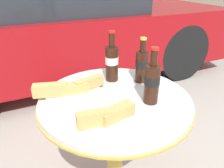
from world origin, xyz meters
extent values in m
cylinder|color=gold|center=(0.00, 0.00, 0.36)|extent=(0.08, 0.08, 0.68)
cylinder|color=gold|center=(0.00, 0.00, 0.70)|extent=(0.69, 0.69, 0.01)
cylinder|color=beige|center=(0.00, 0.00, 0.71)|extent=(0.67, 0.67, 0.02)
cylinder|color=#33190F|center=(0.19, 0.10, 0.80)|extent=(0.06, 0.06, 0.15)
cylinder|color=black|center=(0.19, 0.10, 0.82)|extent=(0.06, 0.06, 0.03)
cylinder|color=#33190F|center=(0.19, 0.10, 0.91)|extent=(0.03, 0.03, 0.06)
cylinder|color=gold|center=(0.19, 0.10, 0.94)|extent=(0.03, 0.03, 0.01)
cylinder|color=#33190F|center=(0.06, 0.17, 0.81)|extent=(0.06, 0.06, 0.17)
cylinder|color=silver|center=(0.06, 0.17, 0.83)|extent=(0.07, 0.07, 0.04)
cylinder|color=#33190F|center=(0.06, 0.17, 0.93)|extent=(0.03, 0.03, 0.07)
cylinder|color=red|center=(0.06, 0.17, 0.97)|extent=(0.03, 0.03, 0.01)
cylinder|color=#33190F|center=(0.12, -0.10, 0.80)|extent=(0.06, 0.06, 0.17)
cylinder|color=black|center=(0.12, -0.10, 0.82)|extent=(0.06, 0.06, 0.04)
cylinder|color=#33190F|center=(0.12, -0.10, 0.92)|extent=(0.03, 0.03, 0.07)
cylinder|color=red|center=(0.12, -0.10, 0.96)|extent=(0.03, 0.03, 0.01)
cylinder|color=silver|center=(-0.12, -0.17, 0.73)|extent=(0.22, 0.22, 0.01)
cube|color=white|center=(-0.12, -0.17, 0.73)|extent=(0.16, 0.16, 0.00)
cube|color=tan|center=(-0.16, -0.17, 0.76)|extent=(0.12, 0.05, 0.06)
cube|color=tan|center=(-0.07, -0.16, 0.76)|extent=(0.15, 0.08, 0.05)
cylinder|color=silver|center=(-0.16, 0.09, 0.73)|extent=(0.25, 0.25, 0.01)
cube|color=white|center=(-0.16, 0.09, 0.73)|extent=(0.16, 0.16, 0.00)
cube|color=tan|center=(-0.26, 0.11, 0.76)|extent=(0.15, 0.08, 0.05)
cube|color=tan|center=(-0.16, 0.09, 0.76)|extent=(0.13, 0.06, 0.05)
cube|color=tan|center=(-0.08, 0.11, 0.76)|extent=(0.15, 0.07, 0.05)
cube|color=#9E0F14|center=(0.27, 2.06, 0.51)|extent=(3.94, 1.81, 0.64)
cylinder|color=black|center=(1.49, 2.85, 0.35)|extent=(0.69, 0.22, 0.69)
cylinder|color=black|center=(1.49, 1.26, 0.35)|extent=(0.69, 0.22, 0.69)
camera|label=1|loc=(-0.36, -0.76, 1.21)|focal=35.00mm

